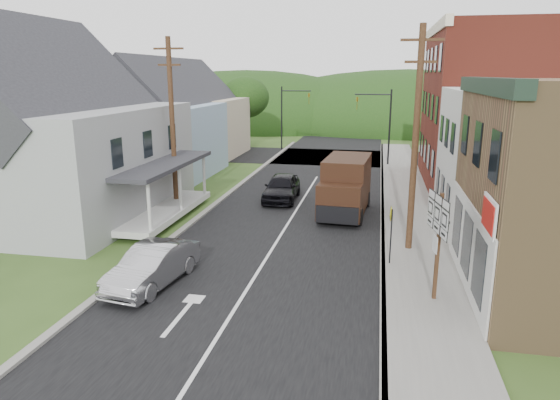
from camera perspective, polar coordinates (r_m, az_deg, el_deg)
The scene contains 24 objects.
ground at distance 18.69m, azimuth -2.57°, elevation -8.31°, with size 120.00×120.00×0.00m, color #2D4719.
road at distance 28.01m, azimuth 2.26°, elevation -0.59°, with size 9.00×90.00×0.02m, color black.
cross_road at distance 44.53m, azimuth 5.68°, elevation 4.91°, with size 60.00×9.00×0.02m, color black.
sidewalk_right at distance 25.81m, azimuth 14.61°, elevation -2.17°, with size 2.80×55.00×0.15m, color slate.
curb_right at distance 25.76m, azimuth 11.61°, elevation -2.04°, with size 0.20×55.00×0.15m, color slate.
curb_left at distance 27.22m, azimuth -8.13°, elevation -1.04°, with size 0.30×55.00×0.12m, color slate.
storefront_white at distance 25.59m, azimuth 27.29°, elevation 3.86°, with size 8.00×7.00×6.50m, color silver.
storefront_red at distance 34.57m, azimuth 23.40°, elevation 9.51°, with size 8.00×12.00×10.00m, color maroon.
house_gray at distance 28.06m, azimuth -24.27°, elevation 7.00°, with size 10.20×12.24×8.35m.
house_blue at distance 37.16m, azimuth -13.11°, elevation 8.51°, with size 7.14×8.16×7.28m.
house_cream at distance 45.66m, azimuth -9.06°, elevation 9.70°, with size 7.14×8.16×7.28m.
utility_pole_right at distance 20.46m, azimuth 15.23°, elevation 6.71°, with size 1.60×0.26×9.00m.
utility_pole_left at distance 27.07m, azimuth -12.21°, elevation 8.61°, with size 1.60×0.26×9.00m.
traffic_signal_right at distance 40.40m, azimuth 11.47°, elevation 9.12°, with size 2.87×0.20×6.00m.
traffic_signal_left at distance 48.13m, azimuth 1.02°, elevation 10.18°, with size 2.87×0.20×6.00m.
tree_left_b at distance 35.77m, azimuth -25.48°, elevation 9.23°, with size 4.80×4.80×6.94m.
tree_left_c at distance 43.46m, azimuth -21.51°, elevation 11.66°, with size 5.80×5.80×8.41m.
tree_left_d at distance 50.55m, azimuth -4.02°, elevation 11.62°, with size 4.80×4.80×6.94m.
forested_ridge at distance 72.23m, azimuth 7.88°, elevation 8.41°, with size 90.00×30.00×16.00m, color black.
silver_sedan at distance 17.94m, azimuth -14.35°, elevation -7.34°, with size 1.48×4.26×1.40m, color #ACABB0.
dark_sedan at distance 28.88m, azimuth 0.20°, elevation 1.44°, with size 1.80×4.48×1.53m, color black.
delivery_van at distance 26.05m, azimuth 7.50°, elevation 1.55°, with size 2.52×5.42×2.95m.
route_sign_cluster at distance 16.27m, azimuth 17.57°, elevation -3.44°, with size 0.45×1.97×3.48m.
warning_sign at distance 19.16m, azimuth 12.56°, elevation -2.99°, with size 0.14×0.62×2.27m.
Camera 1 is at (4.15, -16.76, 7.16)m, focal length 32.00 mm.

